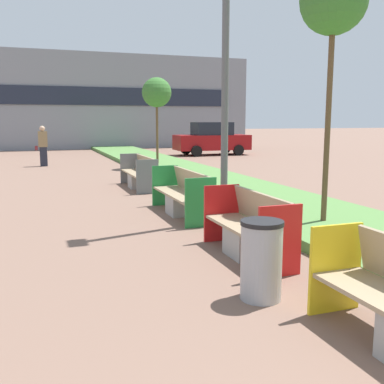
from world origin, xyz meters
The scene contains 11 objects.
planter_grass_strip centered at (3.20, 12.00, 0.09)m, with size 2.80×120.00×0.18m.
building_backdrop centered at (4.00, 35.13, 3.24)m, with size 18.91×6.49×6.48m.
bench_red_frame centered at (0.94, 6.48, 0.36)m, with size 0.65×1.91×0.94m.
bench_green_frame centered at (0.94, 9.60, 0.38)m, with size 0.65×2.43×0.94m.
bench_grey_frame centered at (0.94, 13.64, 0.37)m, with size 0.65×2.32×0.94m.
litter_bin centered at (0.33, 4.99, 0.45)m, with size 0.48×0.48×0.90m.
street_lamp_post centered at (1.55, 8.81, 3.83)m, with size 0.24×0.44×6.90m.
sapling_tree_near centered at (2.95, 7.46, 3.96)m, with size 1.15×1.15×4.59m.
sapling_tree_far centered at (2.95, 18.97, 3.09)m, with size 1.22×1.22×3.72m.
pedestrian_walking centered at (-1.57, 21.19, 0.89)m, with size 0.53×0.24×1.74m.
parked_car_distant centered at (7.70, 24.58, 0.91)m, with size 4.25×2.00×1.86m.
Camera 1 is at (-2.02, 0.69, 2.01)m, focal length 42.00 mm.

